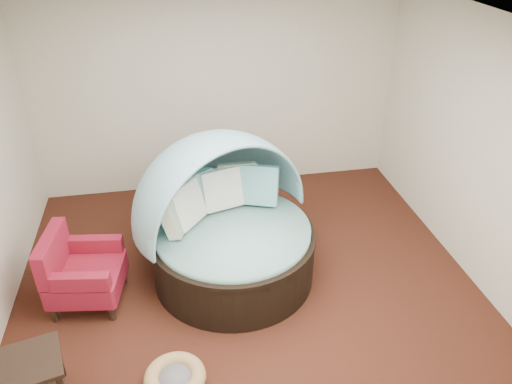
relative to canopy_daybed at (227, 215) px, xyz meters
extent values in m
plane|color=#431F13|center=(0.17, -0.43, -0.77)|extent=(5.00, 5.00, 0.00)
plane|color=beige|center=(0.17, 2.07, 0.63)|extent=(5.00, 0.00, 5.00)
plane|color=beige|center=(2.67, -0.43, 0.63)|extent=(0.00, 5.00, 5.00)
plane|color=white|center=(0.17, -0.43, 2.03)|extent=(5.00, 5.00, 0.00)
cylinder|color=black|center=(0.05, -0.10, -0.49)|extent=(2.36, 2.36, 0.54)
cylinder|color=black|center=(0.05, -0.10, -0.20)|extent=(2.39, 2.39, 0.05)
cylinder|color=#8FC8BB|center=(0.05, -0.10, -0.16)|extent=(2.23, 2.23, 0.12)
cube|color=#305C40|center=(-0.55, -0.03, 0.13)|extent=(0.40, 0.52, 0.48)
cube|color=silver|center=(-0.43, 0.07, 0.13)|extent=(0.48, 0.52, 0.48)
cube|color=#69B5B7|center=(-0.27, 0.29, 0.13)|extent=(0.52, 0.47, 0.48)
cube|color=silver|center=(-0.01, 0.33, 0.13)|extent=(0.51, 0.37, 0.48)
cube|color=#305C40|center=(0.19, 0.43, 0.13)|extent=(0.46, 0.27, 0.48)
cube|color=#69B5B7|center=(0.41, 0.34, 0.13)|extent=(0.52, 0.40, 0.48)
torus|color=olive|center=(-0.68, -1.50, -0.65)|extent=(0.72, 0.72, 0.14)
cylinder|color=slate|center=(-0.68, -1.50, -0.66)|extent=(0.42, 0.42, 0.08)
cylinder|color=black|center=(-1.84, -0.46, -0.68)|extent=(0.08, 0.08, 0.17)
cylinder|color=black|center=(-1.76, 0.11, -0.68)|extent=(0.08, 0.08, 0.17)
cylinder|color=black|center=(-1.27, -0.55, -0.68)|extent=(0.08, 0.08, 0.17)
cylinder|color=black|center=(-1.19, 0.02, -0.68)|extent=(0.08, 0.08, 0.17)
cube|color=maroon|center=(-1.51, -0.22, -0.47)|extent=(0.82, 0.82, 0.25)
cube|color=maroon|center=(-1.80, -0.18, -0.13)|extent=(0.24, 0.74, 0.42)
cube|color=maroon|center=(-1.51, -0.53, -0.25)|extent=(0.59, 0.20, 0.17)
cube|color=maroon|center=(-1.42, 0.08, -0.25)|extent=(0.59, 0.20, 0.17)
cube|color=black|center=(-1.83, -1.42, -0.30)|extent=(0.61, 0.61, 0.04)
cube|color=black|center=(-2.07, -1.27, -0.54)|extent=(0.06, 0.06, 0.45)
cube|color=black|center=(-1.68, -1.18, -0.54)|extent=(0.06, 0.06, 0.45)
camera|label=1|loc=(-0.52, -4.48, 2.96)|focal=35.00mm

